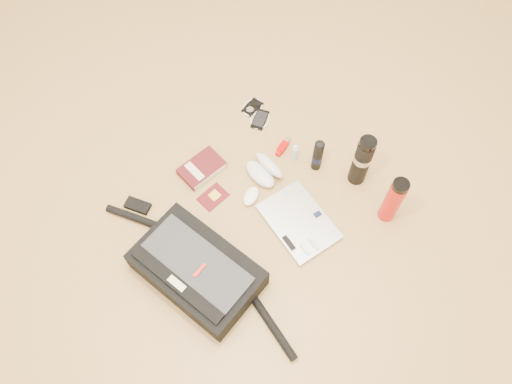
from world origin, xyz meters
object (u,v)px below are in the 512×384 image
Objects in this scene: laptop at (299,222)px; book at (202,168)px; thermos_black at (362,161)px; messenger_bag at (196,269)px; thermos_red at (393,200)px.

book is at bearing -155.60° from laptop.
laptop is 0.51m from book.
laptop is 1.31× the size of thermos_black.
messenger_bag is at bearing -108.20° from thermos_black.
thermos_red reaches higher than messenger_bag.
laptop is at bearing 67.45° from messenger_bag.
laptop is at bearing -101.64° from thermos_black.
book is at bearing -157.15° from thermos_red.
thermos_black reaches higher than messenger_bag.
messenger_bag reaches higher than laptop.
thermos_red is at bearing -20.29° from thermos_black.
thermos_black is 1.07× the size of thermos_red.
messenger_bag is 0.48m from laptop.
thermos_red is at bearing 57.50° from messenger_bag.
messenger_bag is 0.83m from thermos_black.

